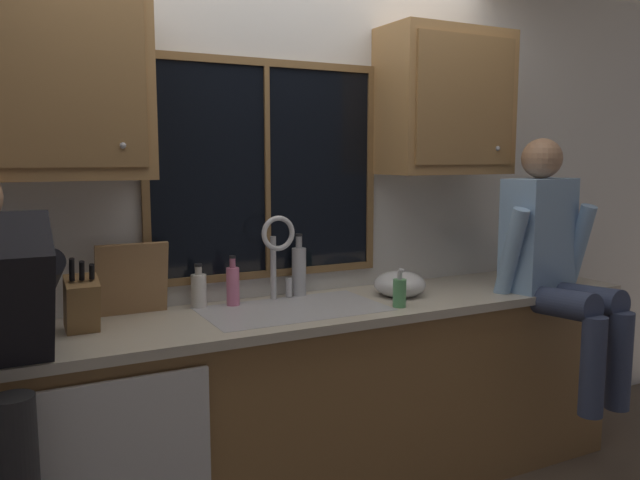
{
  "coord_description": "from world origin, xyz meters",
  "views": [
    {
      "loc": [
        -1.18,
        -2.81,
        1.59
      ],
      "look_at": [
        0.12,
        -0.3,
        1.22
      ],
      "focal_mm": 35.92,
      "sensor_mm": 36.0,
      "label": 1
    }
  ],
  "objects_px": {
    "soap_dispenser": "(400,292)",
    "bottle_amber_small": "(199,289)",
    "cutting_board": "(132,279)",
    "knife_block": "(82,305)",
    "person_sitting_on_counter": "(553,256)",
    "bottle_tall_clear": "(299,270)",
    "mixing_bowl": "(400,284)",
    "bottle_green_glass": "(233,285)"
  },
  "relations": [
    {
      "from": "person_sitting_on_counter",
      "to": "bottle_green_glass",
      "type": "relative_size",
      "value": 5.51
    },
    {
      "from": "soap_dispenser",
      "to": "bottle_amber_small",
      "type": "distance_m",
      "value": 0.9
    },
    {
      "from": "person_sitting_on_counter",
      "to": "mixing_bowl",
      "type": "height_order",
      "value": "person_sitting_on_counter"
    },
    {
      "from": "cutting_board",
      "to": "bottle_green_glass",
      "type": "distance_m",
      "value": 0.44
    },
    {
      "from": "knife_block",
      "to": "mixing_bowl",
      "type": "xyz_separation_m",
      "value": [
        1.45,
        -0.01,
        -0.05
      ]
    },
    {
      "from": "cutting_board",
      "to": "knife_block",
      "type": "bearing_deg",
      "value": -139.85
    },
    {
      "from": "person_sitting_on_counter",
      "to": "bottle_tall_clear",
      "type": "height_order",
      "value": "person_sitting_on_counter"
    },
    {
      "from": "bottle_tall_clear",
      "to": "cutting_board",
      "type": "bearing_deg",
      "value": -178.52
    },
    {
      "from": "bottle_green_glass",
      "to": "person_sitting_on_counter",
      "type": "bearing_deg",
      "value": -16.92
    },
    {
      "from": "person_sitting_on_counter",
      "to": "mixing_bowl",
      "type": "bearing_deg",
      "value": 158.6
    },
    {
      "from": "knife_block",
      "to": "bottle_tall_clear",
      "type": "relative_size",
      "value": 1.06
    },
    {
      "from": "person_sitting_on_counter",
      "to": "soap_dispenser",
      "type": "relative_size",
      "value": 7.14
    },
    {
      "from": "cutting_board",
      "to": "bottle_tall_clear",
      "type": "bearing_deg",
      "value": 1.48
    },
    {
      "from": "cutting_board",
      "to": "soap_dispenser",
      "type": "distance_m",
      "value": 1.16
    },
    {
      "from": "mixing_bowl",
      "to": "knife_block",
      "type": "bearing_deg",
      "value": 179.43
    },
    {
      "from": "soap_dispenser",
      "to": "bottle_tall_clear",
      "type": "bearing_deg",
      "value": 125.13
    },
    {
      "from": "knife_block",
      "to": "cutting_board",
      "type": "xyz_separation_m",
      "value": [
        0.23,
        0.19,
        0.05
      ]
    },
    {
      "from": "person_sitting_on_counter",
      "to": "mixing_bowl",
      "type": "relative_size",
      "value": 5.03
    },
    {
      "from": "bottle_tall_clear",
      "to": "bottle_amber_small",
      "type": "relative_size",
      "value": 1.53
    },
    {
      "from": "person_sitting_on_counter",
      "to": "bottle_tall_clear",
      "type": "xyz_separation_m",
      "value": [
        -1.15,
        0.51,
        -0.06
      ]
    },
    {
      "from": "knife_block",
      "to": "bottle_green_glass",
      "type": "xyz_separation_m",
      "value": [
        0.66,
        0.16,
        -0.01
      ]
    },
    {
      "from": "soap_dispenser",
      "to": "bottle_tall_clear",
      "type": "xyz_separation_m",
      "value": [
        -0.3,
        0.42,
        0.06
      ]
    },
    {
      "from": "knife_block",
      "to": "soap_dispenser",
      "type": "distance_m",
      "value": 1.33
    },
    {
      "from": "cutting_board",
      "to": "bottle_green_glass",
      "type": "xyz_separation_m",
      "value": [
        0.44,
        -0.03,
        -0.06
      ]
    },
    {
      "from": "person_sitting_on_counter",
      "to": "bottle_amber_small",
      "type": "xyz_separation_m",
      "value": [
        -1.65,
        0.5,
        -0.1
      ]
    },
    {
      "from": "soap_dispenser",
      "to": "bottle_tall_clear",
      "type": "height_order",
      "value": "bottle_tall_clear"
    },
    {
      "from": "mixing_bowl",
      "to": "bottle_green_glass",
      "type": "distance_m",
      "value": 0.81
    },
    {
      "from": "mixing_bowl",
      "to": "bottle_amber_small",
      "type": "distance_m",
      "value": 0.96
    },
    {
      "from": "cutting_board",
      "to": "soap_dispenser",
      "type": "xyz_separation_m",
      "value": [
        1.09,
        -0.4,
        -0.09
      ]
    },
    {
      "from": "soap_dispenser",
      "to": "bottle_amber_small",
      "type": "xyz_separation_m",
      "value": [
        -0.8,
        0.41,
        0.01
      ]
    },
    {
      "from": "knife_block",
      "to": "bottle_amber_small",
      "type": "distance_m",
      "value": 0.56
    },
    {
      "from": "person_sitting_on_counter",
      "to": "mixing_bowl",
      "type": "xyz_separation_m",
      "value": [
        -0.72,
        0.28,
        -0.13
      ]
    },
    {
      "from": "mixing_bowl",
      "to": "bottle_green_glass",
      "type": "bearing_deg",
      "value": 167.37
    },
    {
      "from": "bottle_green_glass",
      "to": "bottle_tall_clear",
      "type": "bearing_deg",
      "value": 8.09
    },
    {
      "from": "knife_block",
      "to": "cutting_board",
      "type": "distance_m",
      "value": 0.3
    },
    {
      "from": "mixing_bowl",
      "to": "bottle_green_glass",
      "type": "relative_size",
      "value": 1.1
    },
    {
      "from": "cutting_board",
      "to": "bottle_amber_small",
      "type": "xyz_separation_m",
      "value": [
        0.29,
        0.01,
        -0.07
      ]
    },
    {
      "from": "soap_dispenser",
      "to": "bottle_green_glass",
      "type": "height_order",
      "value": "bottle_green_glass"
    },
    {
      "from": "mixing_bowl",
      "to": "bottle_amber_small",
      "type": "relative_size",
      "value": 1.27
    },
    {
      "from": "cutting_board",
      "to": "bottle_tall_clear",
      "type": "distance_m",
      "value": 0.79
    },
    {
      "from": "knife_block",
      "to": "cutting_board",
      "type": "bearing_deg",
      "value": 40.15
    },
    {
      "from": "mixing_bowl",
      "to": "soap_dispenser",
      "type": "xyz_separation_m",
      "value": [
        -0.13,
        -0.19,
        0.01
      ]
    }
  ]
}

